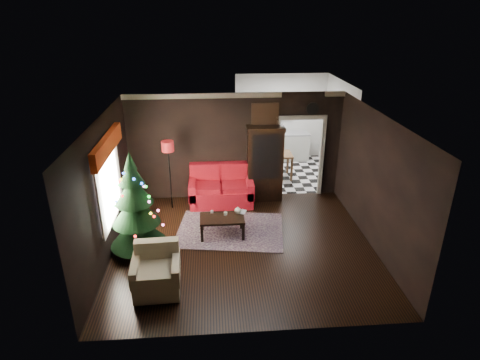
{
  "coord_description": "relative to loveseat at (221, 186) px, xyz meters",
  "views": [
    {
      "loc": [
        -0.63,
        -7.29,
        4.7
      ],
      "look_at": [
        0.0,
        0.9,
        1.15
      ],
      "focal_mm": 29.81,
      "sensor_mm": 36.0,
      "label": 1
    }
  ],
  "objects": [
    {
      "name": "floor",
      "position": [
        0.4,
        -2.05,
        -0.5
      ],
      "size": [
        5.5,
        5.5,
        0.0
      ],
      "primitive_type": "plane",
      "color": "black",
      "rests_on": "ground"
    },
    {
      "name": "wall_clock",
      "position": [
        2.35,
        0.4,
        1.88
      ],
      "size": [
        0.32,
        0.32,
        0.06
      ],
      "primitive_type": "cylinder",
      "color": "white",
      "rests_on": "wall_back"
    },
    {
      "name": "wall_back",
      "position": [
        0.4,
        0.45,
        0.9
      ],
      "size": [
        5.5,
        0.0,
        5.5
      ],
      "primitive_type": "plane",
      "rotation": [
        1.57,
        0.0,
        0.0
      ],
      "color": "black",
      "rests_on": "ground"
    },
    {
      "name": "teapot",
      "position": [
        0.33,
        -1.44,
        0.03
      ],
      "size": [
        0.2,
        0.2,
        0.16
      ],
      "primitive_type": null,
      "rotation": [
        0.0,
        0.0,
        0.23
      ],
      "color": "beige",
      "rests_on": "coffee_table"
    },
    {
      "name": "wall_front",
      "position": [
        0.4,
        -4.55,
        0.9
      ],
      "size": [
        5.5,
        0.0,
        5.5
      ],
      "primitive_type": "plane",
      "rotation": [
        -1.57,
        0.0,
        0.0
      ],
      "color": "black",
      "rests_on": "ground"
    },
    {
      "name": "curio_cabinet",
      "position": [
        1.15,
        0.22,
        0.45
      ],
      "size": [
        0.9,
        0.45,
        1.9
      ],
      "primitive_type": null,
      "color": "black",
      "rests_on": "ground"
    },
    {
      "name": "ceiling",
      "position": [
        0.4,
        -2.05,
        2.3
      ],
      "size": [
        5.5,
        5.5,
        0.0
      ],
      "primitive_type": "plane",
      "rotation": [
        3.14,
        0.0,
        0.0
      ],
      "color": "white",
      "rests_on": "ground"
    },
    {
      "name": "floor_lamp",
      "position": [
        -1.27,
        -0.15,
        0.33
      ],
      "size": [
        0.37,
        0.37,
        1.9
      ],
      "primitive_type": null,
      "rotation": [
        0.0,
        0.0,
        0.16
      ],
      "color": "black",
      "rests_on": "ground"
    },
    {
      "name": "coffee_table",
      "position": [
        -0.03,
        -1.59,
        -0.27
      ],
      "size": [
        0.98,
        0.59,
        0.44
      ],
      "primitive_type": null,
      "rotation": [
        0.0,
        0.0,
        0.01
      ],
      "color": "black",
      "rests_on": "rug"
    },
    {
      "name": "doorway",
      "position": [
        2.1,
        0.45,
        0.55
      ],
      "size": [
        1.1,
        0.1,
        2.1
      ],
      "primitive_type": null,
      "color": "beige",
      "rests_on": "ground"
    },
    {
      "name": "christmas_tree",
      "position": [
        -1.78,
        -2.1,
        0.55
      ],
      "size": [
        1.17,
        1.17,
        2.19
      ],
      "primitive_type": null,
      "rotation": [
        0.0,
        0.0,
        0.02
      ],
      "color": "black",
      "rests_on": "ground"
    },
    {
      "name": "valance",
      "position": [
        -2.23,
        -1.85,
        1.77
      ],
      "size": [
        0.12,
        2.1,
        0.35
      ],
      "primitive_type": "cube",
      "color": "#A7330F",
      "rests_on": "wall_left"
    },
    {
      "name": "kitchen_floor",
      "position": [
        2.1,
        1.95,
        -0.5
      ],
      "size": [
        3.0,
        3.0,
        0.0
      ],
      "primitive_type": "plane",
      "color": "white",
      "rests_on": "ground"
    },
    {
      "name": "kitchen_table",
      "position": [
        1.8,
        1.65,
        -0.12
      ],
      "size": [
        0.7,
        0.7,
        0.75
      ],
      "primitive_type": null,
      "color": "brown",
      "rests_on": "ground"
    },
    {
      "name": "armchair",
      "position": [
        -1.26,
        -3.44,
        -0.04
      ],
      "size": [
        0.87,
        0.87,
        0.85
      ],
      "primitive_type": null,
      "rotation": [
        0.0,
        0.0,
        0.04
      ],
      "color": "tan",
      "rests_on": "ground"
    },
    {
      "name": "wall_right",
      "position": [
        3.15,
        -2.05,
        0.9
      ],
      "size": [
        0.0,
        5.5,
        5.5
      ],
      "primitive_type": "plane",
      "rotation": [
        1.57,
        0.0,
        -1.57
      ],
      "color": "black",
      "rests_on": "ground"
    },
    {
      "name": "kitchen_counter",
      "position": [
        2.1,
        3.15,
        -0.05
      ],
      "size": [
        1.8,
        0.6,
        0.9
      ],
      "primitive_type": "cube",
      "color": "silver",
      "rests_on": "ground"
    },
    {
      "name": "wall_left",
      "position": [
        -2.35,
        -2.05,
        0.9
      ],
      "size": [
        0.0,
        5.5,
        5.5
      ],
      "primitive_type": "plane",
      "rotation": [
        1.57,
        0.0,
        1.57
      ],
      "color": "black",
      "rests_on": "ground"
    },
    {
      "name": "painting",
      "position": [
        1.15,
        0.41,
        1.75
      ],
      "size": [
        0.62,
        0.05,
        0.52
      ],
      "primitive_type": "cube",
      "color": "#B27640",
      "rests_on": "wall_back"
    },
    {
      "name": "book",
      "position": [
        0.36,
        -1.35,
        0.06
      ],
      "size": [
        0.15,
        0.07,
        0.21
      ],
      "primitive_type": "imported",
      "rotation": [
        0.0,
        0.0,
        -0.34
      ],
      "color": "tan",
      "rests_on": "coffee_table"
    },
    {
      "name": "kitchen_window",
      "position": [
        2.1,
        3.4,
        1.2
      ],
      "size": [
        0.7,
        0.06,
        0.7
      ],
      "primitive_type": "cube",
      "color": "white",
      "rests_on": "ground"
    },
    {
      "name": "left_window",
      "position": [
        -2.31,
        -1.85,
        0.95
      ],
      "size": [
        0.05,
        1.6,
        1.4
      ],
      "primitive_type": "cube",
      "color": "white",
      "rests_on": "wall_left"
    },
    {
      "name": "loveseat",
      "position": [
        0.0,
        0.0,
        0.0
      ],
      "size": [
        1.7,
        0.9,
        1.0
      ],
      "primitive_type": null,
      "color": "maroon",
      "rests_on": "ground"
    },
    {
      "name": "cup_b",
      "position": [
        0.05,
        -1.47,
        -0.01
      ],
      "size": [
        0.09,
        0.09,
        0.07
      ],
      "primitive_type": "cylinder",
      "rotation": [
        0.0,
        0.0,
        0.12
      ],
      "color": "beige",
      "rests_on": "coffee_table"
    },
    {
      "name": "cup_a",
      "position": [
        -0.25,
        -1.35,
        -0.02
      ],
      "size": [
        0.08,
        0.08,
        0.05
      ],
      "primitive_type": "cylinder",
      "rotation": [
        0.0,
        0.0,
        -0.3
      ],
      "color": "silver",
      "rests_on": "coffee_table"
    },
    {
      "name": "rug",
      "position": [
        0.16,
        -1.38,
        -0.49
      ],
      "size": [
        2.62,
        2.07,
        0.01
      ],
      "primitive_type": "cube",
      "rotation": [
        0.0,
        0.0,
        -0.15
      ],
      "color": "#3D2D39",
      "rests_on": "ground"
    }
  ]
}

